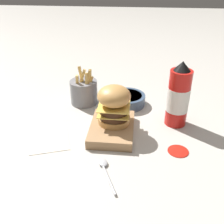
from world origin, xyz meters
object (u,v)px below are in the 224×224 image
(serving_board, at_px, (112,129))
(fries_basket, at_px, (84,92))
(ketchup_bottle, at_px, (178,97))
(burger, at_px, (114,104))
(spoon, at_px, (105,168))
(side_bowl, at_px, (127,99))

(serving_board, relative_size, fries_basket, 1.34)
(serving_board, height_order, ketchup_bottle, ketchup_bottle)
(burger, distance_m, spoon, 0.23)
(fries_basket, xyz_separation_m, spoon, (0.40, 0.14, -0.05))
(burger, bearing_deg, ketchup_bottle, 107.05)
(fries_basket, distance_m, side_bowl, 0.18)
(burger, distance_m, fries_basket, 0.25)
(serving_board, distance_m, ketchup_bottle, 0.26)
(burger, relative_size, side_bowl, 0.90)
(fries_basket, bearing_deg, ketchup_bottle, 70.93)
(serving_board, bearing_deg, side_bowl, 169.63)
(burger, distance_m, side_bowl, 0.21)
(ketchup_bottle, distance_m, side_bowl, 0.24)
(spoon, bearing_deg, side_bowl, -29.23)
(burger, xyz_separation_m, ketchup_bottle, (-0.07, 0.22, 0.01))
(side_bowl, bearing_deg, ketchup_bottle, 55.11)
(serving_board, height_order, fries_basket, fries_basket)
(burger, height_order, spoon, burger)
(side_bowl, bearing_deg, serving_board, -10.37)
(ketchup_bottle, height_order, side_bowl, ketchup_bottle)
(burger, relative_size, ketchup_bottle, 0.57)
(serving_board, xyz_separation_m, side_bowl, (-0.21, 0.04, 0.01))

